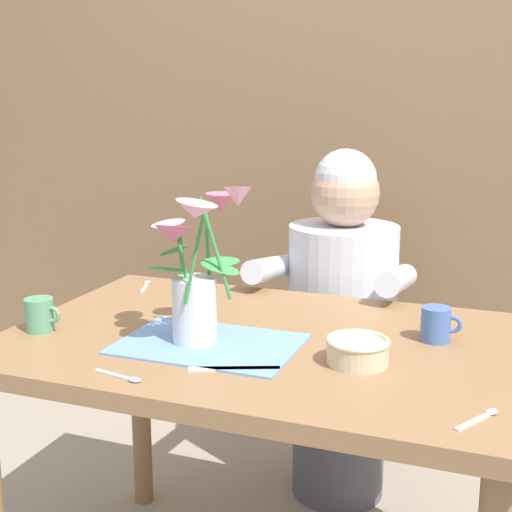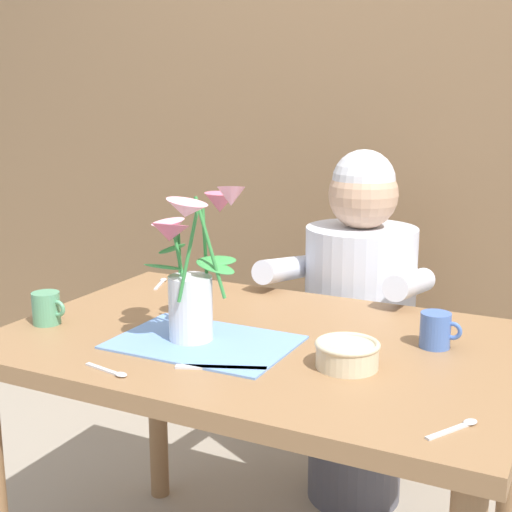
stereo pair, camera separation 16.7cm
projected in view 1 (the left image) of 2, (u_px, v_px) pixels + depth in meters
wood_panel_backdrop at (367, 107)px, 2.50m from camera, size 4.00×0.10×2.50m
dining_table at (264, 376)px, 1.68m from camera, size 1.20×0.80×0.74m
seated_person at (341, 330)px, 2.24m from camera, size 0.45×0.47×1.14m
striped_placemat at (209, 344)px, 1.60m from camera, size 0.40×0.28×0.00m
flower_vase at (195, 271)px, 1.57m from camera, size 0.28×0.27×0.37m
ceramic_bowl at (358, 350)px, 1.48m from camera, size 0.14×0.14×0.06m
dinner_knife at (234, 369)px, 1.45m from camera, size 0.18×0.09×0.00m
tea_cup at (40, 315)px, 1.69m from camera, size 0.09×0.07×0.08m
coffee_cup at (436, 324)px, 1.62m from camera, size 0.09×0.07×0.08m
spoon_0 at (483, 416)px, 1.24m from camera, size 0.07×0.11×0.01m
spoon_1 at (146, 285)px, 2.09m from camera, size 0.06×0.12×0.01m
spoon_2 at (125, 377)px, 1.41m from camera, size 0.12×0.04×0.01m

